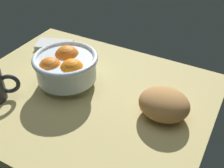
{
  "coord_description": "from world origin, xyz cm",
  "views": [
    {
      "loc": [
        37.73,
        -52.51,
        51.65
      ],
      "look_at": [
        8.04,
        1.96,
        5.0
      ],
      "focal_mm": 44.84,
      "sensor_mm": 36.0,
      "label": 1
    }
  ],
  "objects": [
    {
      "name": "bread_loaf",
      "position": [
        23.3,
        2.3,
        3.76
      ],
      "size": [
        13.8,
        12.3,
        7.51
      ],
      "primitive_type": "ellipsoid",
      "rotation": [
        0.0,
        0.0,
        6.26
      ],
      "color": "#B17B44",
      "rests_on": "ground"
    },
    {
      "name": "fruit_bowl",
      "position": [
        -7.13,
        1.27,
        6.37
      ],
      "size": [
        19.21,
        19.21,
        11.29
      ],
      "color": "silver",
      "rests_on": "ground"
    },
    {
      "name": "napkin_folded",
      "position": [
        -25.1,
        17.91,
        0.79
      ],
      "size": [
        14.84,
        11.41,
        1.58
      ],
      "primitive_type": "cube",
      "rotation": [
        0.0,
        0.0,
        0.35
      ],
      "color": "silver",
      "rests_on": "ground"
    },
    {
      "name": "ground_plane",
      "position": [
        0.0,
        0.0,
        -1.5
      ],
      "size": [
        72.68,
        59.07,
        3.0
      ],
      "primitive_type": "cube",
      "color": "tan"
    }
  ]
}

